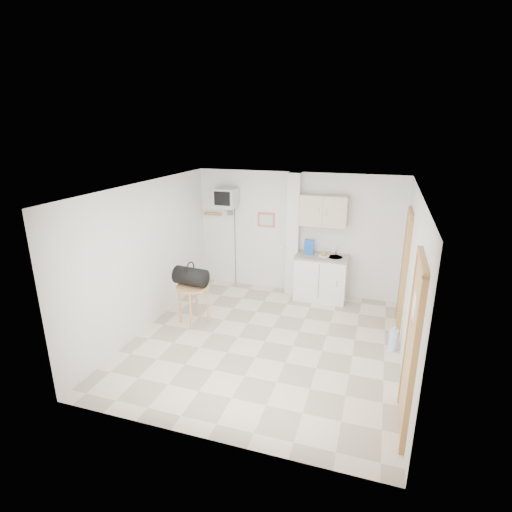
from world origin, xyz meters
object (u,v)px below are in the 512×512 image
(round_table, at_px, (193,292))
(water_bottle, at_px, (393,340))
(duffel_bag, at_px, (191,276))
(crt_television, at_px, (226,199))

(round_table, height_order, water_bottle, round_table)
(round_table, relative_size, duffel_bag, 1.15)
(crt_television, xyz_separation_m, water_bottle, (3.43, -1.66, -1.75))
(crt_television, distance_m, duffel_bag, 2.04)
(crt_television, distance_m, water_bottle, 4.20)
(crt_television, bearing_deg, round_table, -88.01)
(round_table, height_order, duffel_bag, duffel_bag)
(duffel_bag, distance_m, water_bottle, 3.49)
(water_bottle, bearing_deg, duffel_bag, -178.72)
(crt_television, relative_size, water_bottle, 5.31)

